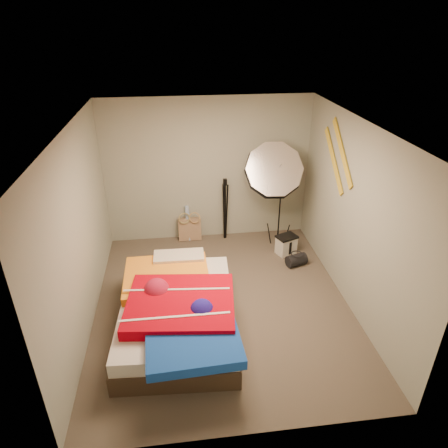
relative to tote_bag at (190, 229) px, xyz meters
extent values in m
plane|color=brown|center=(0.35, -1.90, -0.20)|extent=(4.00, 4.00, 0.00)
plane|color=silver|center=(0.35, -1.90, 2.30)|extent=(4.00, 4.00, 0.00)
plane|color=gray|center=(0.35, 0.10, 1.05)|extent=(3.50, 0.00, 3.50)
plane|color=gray|center=(0.35, -3.90, 1.05)|extent=(3.50, 0.00, 3.50)
plane|color=gray|center=(-1.40, -1.90, 1.05)|extent=(0.00, 4.00, 4.00)
plane|color=gray|center=(2.10, -1.90, 1.05)|extent=(0.00, 4.00, 4.00)
cube|color=tan|center=(0.00, 0.00, 0.00)|extent=(0.40, 0.18, 0.42)
cylinder|color=#4E7AC1|center=(-0.02, 0.00, 0.12)|extent=(0.11, 0.20, 0.64)
cube|color=silver|center=(1.59, -0.70, -0.05)|extent=(0.37, 0.32, 0.31)
cylinder|color=black|center=(1.66, -1.08, -0.10)|extent=(0.36, 0.28, 0.20)
cube|color=gold|center=(2.08, -1.30, 1.75)|extent=(0.02, 0.91, 0.78)
cube|color=gold|center=(2.08, -1.05, 1.55)|extent=(0.02, 0.91, 0.78)
cube|color=#3F2F22|center=(-0.27, -2.33, -0.07)|extent=(1.53, 2.10, 0.26)
cube|color=silver|center=(-0.27, -2.33, 0.15)|extent=(1.49, 2.06, 0.18)
cube|color=orange|center=(-0.39, -1.87, 0.28)|extent=(1.12, 0.98, 0.14)
cube|color=#B50011|center=(-0.23, -2.49, 0.30)|extent=(1.39, 1.21, 0.16)
cube|color=blue|center=(-0.11, -3.10, 0.27)|extent=(1.05, 0.85, 0.12)
cube|color=pink|center=(-0.22, -1.48, 0.32)|extent=(0.72, 0.34, 0.14)
cylinder|color=black|center=(1.52, -0.39, 0.56)|extent=(0.03, 0.03, 1.51)
cube|color=black|center=(1.52, -0.39, 1.27)|extent=(0.07, 0.07, 0.09)
cone|color=white|center=(1.35, -0.49, 1.22)|extent=(1.19, 0.92, 1.11)
cylinder|color=black|center=(0.63, -0.04, 0.32)|extent=(0.04, 0.04, 1.04)
cube|color=black|center=(0.63, -0.04, 0.89)|extent=(0.06, 0.06, 0.11)
camera|label=1|loc=(-0.19, -6.33, 3.41)|focal=32.00mm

